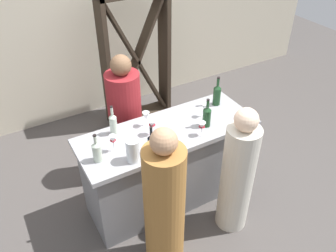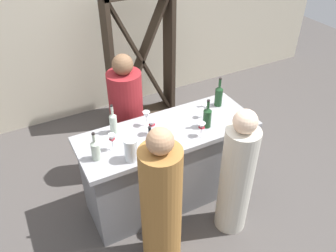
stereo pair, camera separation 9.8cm
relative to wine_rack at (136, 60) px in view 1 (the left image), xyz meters
The scene contains 18 objects.
ground_plane 1.94m from the wine_rack, 104.81° to the right, with size 12.00×12.00×0.00m, color #4C4744.
back_wall 0.85m from the wine_rack, 128.41° to the left, with size 8.00×0.10×2.80m, color beige.
bar_counter 1.76m from the wine_rack, 104.81° to the right, with size 1.81×0.68×0.96m.
wine_rack is the anchor object (origin of this frame).
wine_bottle_leftmost_clear_pale 2.10m from the wine_rack, 124.51° to the right, with size 0.08×0.08×0.28m.
wine_bottle_second_left_clear_pale 1.71m from the wine_rack, 122.57° to the right, with size 0.07×0.07×0.31m.
wine_bottle_center_near_black 2.03m from the wine_rack, 111.36° to the right, with size 0.07×0.07×0.29m.
wine_bottle_second_right_olive_green 1.78m from the wine_rack, 92.10° to the right, with size 0.08×0.08×0.31m.
wine_bottle_rightmost_olive_green 1.53m from the wine_rack, 80.29° to the right, with size 0.08×0.08×0.33m.
wine_glass_near_left 1.89m from the wine_rack, 95.86° to the right, with size 0.07×0.07×0.15m.
wine_glass_near_center 1.97m from the wine_rack, 121.26° to the right, with size 0.06×0.06×0.17m.
wine_glass_near_right 1.74m from the wine_rack, 110.20° to the right, with size 0.08×0.08×0.16m.
wine_glass_far_left 1.62m from the wine_rack, 89.68° to the right, with size 0.06×0.06×0.15m.
wine_glass_far_center 1.59m from the wine_rack, 111.66° to the right, with size 0.07×0.07×0.16m.
water_pitcher 2.10m from the wine_rack, 116.04° to the right, with size 0.12×0.12×0.22m.
person_left_guest 2.28m from the wine_rack, 90.60° to the right, with size 0.38×0.38×1.43m.
person_center_guest 2.45m from the wine_rack, 110.05° to the right, with size 0.41×0.41×1.53m.
person_server_behind 1.21m from the wine_rack, 121.68° to the right, with size 0.49×0.49×1.54m.
Camera 1 is at (-1.35, -2.38, 3.01)m, focal length 37.15 mm.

